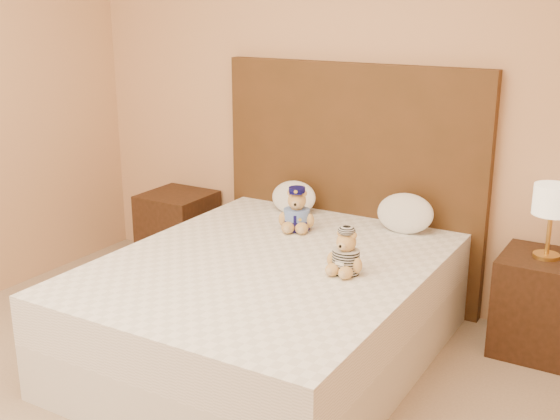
{
  "coord_description": "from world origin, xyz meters",
  "views": [
    {
      "loc": [
        1.81,
        -1.74,
        1.88
      ],
      "look_at": [
        -0.08,
        1.45,
        0.75
      ],
      "focal_mm": 45.0,
      "sensor_mm": 36.0,
      "label": 1
    }
  ],
  "objects_px": {
    "nightstand_right": "(540,305)",
    "teddy_police": "(297,209)",
    "nightstand_left": "(178,230)",
    "teddy_prisoner": "(346,252)",
    "lamp": "(552,204)",
    "pillow_left": "(294,196)",
    "bed": "(269,309)",
    "pillow_right": "(405,211)"
  },
  "relations": [
    {
      "from": "nightstand_right",
      "to": "teddy_police",
      "type": "relative_size",
      "value": 2.12
    },
    {
      "from": "teddy_police",
      "to": "pillow_right",
      "type": "relative_size",
      "value": 0.75
    },
    {
      "from": "nightstand_left",
      "to": "lamp",
      "type": "relative_size",
      "value": 1.38
    },
    {
      "from": "teddy_police",
      "to": "teddy_prisoner",
      "type": "distance_m",
      "value": 0.72
    },
    {
      "from": "teddy_police",
      "to": "pillow_right",
      "type": "bearing_deg",
      "value": 8.05
    },
    {
      "from": "nightstand_left",
      "to": "pillow_right",
      "type": "relative_size",
      "value": 1.59
    },
    {
      "from": "bed",
      "to": "nightstand_right",
      "type": "bearing_deg",
      "value": 32.62
    },
    {
      "from": "teddy_prisoner",
      "to": "lamp",
      "type": "bearing_deg",
      "value": 45.8
    },
    {
      "from": "lamp",
      "to": "pillow_left",
      "type": "distance_m",
      "value": 1.58
    },
    {
      "from": "bed",
      "to": "lamp",
      "type": "height_order",
      "value": "lamp"
    },
    {
      "from": "teddy_police",
      "to": "teddy_prisoner",
      "type": "bearing_deg",
      "value": -61.35
    },
    {
      "from": "pillow_left",
      "to": "pillow_right",
      "type": "bearing_deg",
      "value": 0.0
    },
    {
      "from": "nightstand_right",
      "to": "pillow_right",
      "type": "height_order",
      "value": "pillow_right"
    },
    {
      "from": "pillow_left",
      "to": "pillow_right",
      "type": "height_order",
      "value": "pillow_right"
    },
    {
      "from": "bed",
      "to": "nightstand_left",
      "type": "bearing_deg",
      "value": 147.38
    },
    {
      "from": "nightstand_left",
      "to": "teddy_prisoner",
      "type": "xyz_separation_m",
      "value": [
        1.67,
        -0.75,
        0.39
      ]
    },
    {
      "from": "nightstand_right",
      "to": "teddy_police",
      "type": "bearing_deg",
      "value": -168.72
    },
    {
      "from": "nightstand_left",
      "to": "nightstand_right",
      "type": "relative_size",
      "value": 1.0
    },
    {
      "from": "bed",
      "to": "nightstand_right",
      "type": "distance_m",
      "value": 1.48
    },
    {
      "from": "nightstand_left",
      "to": "nightstand_right",
      "type": "bearing_deg",
      "value": 0.0
    },
    {
      "from": "teddy_prisoner",
      "to": "pillow_right",
      "type": "xyz_separation_m",
      "value": [
        0.01,
        0.78,
        0.01
      ]
    },
    {
      "from": "teddy_prisoner",
      "to": "nightstand_left",
      "type": "bearing_deg",
      "value": 159.53
    },
    {
      "from": "nightstand_left",
      "to": "pillow_left",
      "type": "xyz_separation_m",
      "value": [
        0.93,
        0.03,
        0.39
      ]
    },
    {
      "from": "pillow_left",
      "to": "nightstand_right",
      "type": "bearing_deg",
      "value": -1.1
    },
    {
      "from": "nightstand_left",
      "to": "nightstand_right",
      "type": "distance_m",
      "value": 2.5
    },
    {
      "from": "nightstand_right",
      "to": "lamp",
      "type": "xyz_separation_m",
      "value": [
        -0.0,
        0.0,
        0.57
      ]
    },
    {
      "from": "nightstand_right",
      "to": "teddy_police",
      "type": "distance_m",
      "value": 1.46
    },
    {
      "from": "lamp",
      "to": "teddy_police",
      "type": "relative_size",
      "value": 1.54
    },
    {
      "from": "teddy_police",
      "to": "nightstand_left",
      "type": "bearing_deg",
      "value": 145.96
    },
    {
      "from": "nightstand_right",
      "to": "nightstand_left",
      "type": "bearing_deg",
      "value": 180.0
    },
    {
      "from": "pillow_left",
      "to": "pillow_right",
      "type": "xyz_separation_m",
      "value": [
        0.75,
        0.0,
        0.01
      ]
    },
    {
      "from": "pillow_right",
      "to": "pillow_left",
      "type": "bearing_deg",
      "value": 180.0
    },
    {
      "from": "bed",
      "to": "pillow_left",
      "type": "xyz_separation_m",
      "value": [
        -0.32,
        0.83,
        0.39
      ]
    },
    {
      "from": "lamp",
      "to": "pillow_right",
      "type": "bearing_deg",
      "value": 177.88
    },
    {
      "from": "bed",
      "to": "pillow_right",
      "type": "xyz_separation_m",
      "value": [
        0.44,
        0.83,
        0.4
      ]
    },
    {
      "from": "nightstand_left",
      "to": "pillow_left",
      "type": "height_order",
      "value": "pillow_left"
    },
    {
      "from": "pillow_left",
      "to": "bed",
      "type": "bearing_deg",
      "value": -69.15
    },
    {
      "from": "nightstand_right",
      "to": "pillow_left",
      "type": "distance_m",
      "value": 1.61
    },
    {
      "from": "nightstand_left",
      "to": "pillow_right",
      "type": "bearing_deg",
      "value": 1.02
    },
    {
      "from": "bed",
      "to": "pillow_right",
      "type": "relative_size",
      "value": 5.77
    },
    {
      "from": "nightstand_right",
      "to": "teddy_prisoner",
      "type": "bearing_deg",
      "value": -137.82
    },
    {
      "from": "nightstand_left",
      "to": "teddy_prisoner",
      "type": "bearing_deg",
      "value": -24.09
    }
  ]
}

